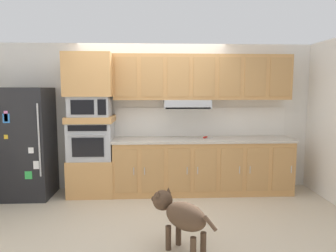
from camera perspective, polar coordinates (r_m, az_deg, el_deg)
name	(u,v)px	position (r m, az deg, el deg)	size (l,w,h in m)	color
ground_plane	(153,210)	(4.68, -2.81, -15.03)	(9.60, 9.60, 0.00)	beige
back_kitchen_wall	(152,117)	(5.47, -2.85, 1.68)	(6.20, 0.12, 2.50)	silver
refrigerator	(27,143)	(5.49, -24.42, -2.82)	(0.76, 0.73, 1.76)	black
oven_base_cabinet	(93,176)	(5.39, -13.62, -8.87)	(0.74, 0.62, 0.60)	tan
built_in_oven	(91,140)	(5.26, -13.81, -2.57)	(0.70, 0.62, 0.60)	#A8AAAF
appliance_mid_shelf	(91,119)	(5.22, -13.92, 1.23)	(0.74, 0.62, 0.10)	tan
microwave	(90,106)	(5.20, -13.99, 3.53)	(0.64, 0.54, 0.32)	#A8AAAF
appliance_upper_cabinet	(90,75)	(5.20, -14.15, 9.04)	(0.74, 0.62, 0.68)	tan
lower_cabinet_run	(202,167)	(5.32, 6.32, -7.38)	(2.93, 0.63, 0.88)	tan
countertop_slab	(203,140)	(5.23, 6.38, -2.48)	(2.97, 0.64, 0.04)	#BCB2A3
backsplash_panel	(200,122)	(5.47, 5.95, 0.80)	(2.97, 0.02, 0.50)	silver
upper_cabinet_with_hood	(201,79)	(5.28, 6.14, 8.54)	(2.93, 0.48, 0.88)	tan
screwdriver	(206,137)	(5.25, 6.92, -2.06)	(0.17, 0.17, 0.03)	red
dog	(180,214)	(3.46, 2.23, -15.79)	(0.67, 0.76, 0.63)	#473323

